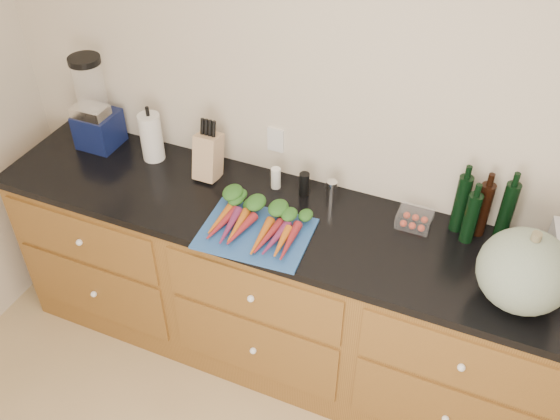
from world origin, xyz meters
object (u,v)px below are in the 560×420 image
at_px(carrots, 260,221).
at_px(knife_block, 208,156).
at_px(squash, 524,271).
at_px(blender_appliance, 94,108).
at_px(cutting_board, 256,233).
at_px(paper_towel, 151,137).
at_px(tomato_box, 414,219).

relative_size(carrots, knife_block, 1.89).
bearing_deg(squash, blender_appliance, 172.79).
distance_m(squash, blender_appliance, 2.10).
bearing_deg(cutting_board, paper_towel, 155.60).
height_order(paper_towel, knife_block, paper_towel).
relative_size(carrots, squash, 1.20).
height_order(blender_appliance, paper_towel, blender_appliance).
distance_m(carrots, knife_block, 0.46).
relative_size(carrots, paper_towel, 1.70).
distance_m(blender_appliance, tomato_box, 1.63).
bearing_deg(cutting_board, tomato_box, 28.59).
height_order(cutting_board, tomato_box, tomato_box).
height_order(blender_appliance, tomato_box, blender_appliance).
relative_size(blender_appliance, paper_towel, 1.98).
bearing_deg(cutting_board, squash, 2.89).
distance_m(carrots, squash, 1.07).
distance_m(squash, knife_block, 1.47).
bearing_deg(knife_block, squash, -9.65).
distance_m(blender_appliance, paper_towel, 0.33).
xyz_separation_m(paper_towel, knife_block, (0.32, -0.02, -0.01)).
bearing_deg(tomato_box, cutting_board, -151.41).
relative_size(squash, knife_block, 1.57).
xyz_separation_m(squash, knife_block, (-1.45, 0.25, -0.05)).
distance_m(cutting_board, knife_block, 0.50).
bearing_deg(squash, cutting_board, -177.11).
bearing_deg(squash, knife_block, 170.35).
height_order(carrots, squash, squash).
height_order(cutting_board, paper_towel, paper_towel).
bearing_deg(blender_appliance, carrots, -14.88).
relative_size(squash, blender_appliance, 0.72).
xyz_separation_m(carrots, tomato_box, (0.61, 0.28, -0.00)).
bearing_deg(knife_block, cutting_board, -38.09).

